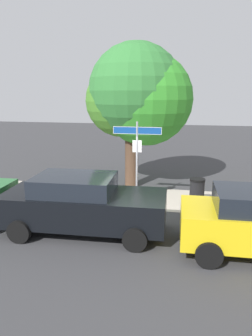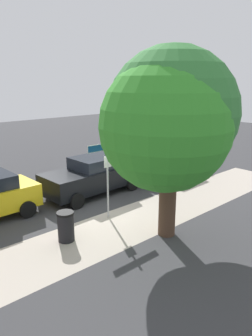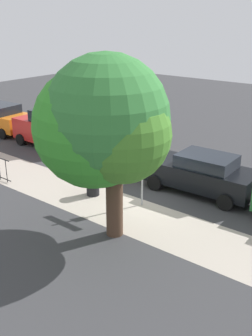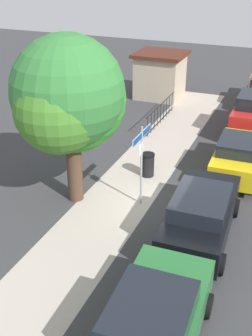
{
  "view_description": "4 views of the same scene",
  "coord_description": "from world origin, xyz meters",
  "px_view_note": "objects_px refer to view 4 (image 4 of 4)",
  "views": [
    {
      "loc": [
        1.6,
        -10.27,
        3.99
      ],
      "look_at": [
        -0.49,
        0.52,
        1.34
      ],
      "focal_mm": 33.86,
      "sensor_mm": 36.0,
      "label": 1
    },
    {
      "loc": [
        6.7,
        8.96,
        4.96
      ],
      "look_at": [
        -1.02,
        0.35,
        1.73
      ],
      "focal_mm": 33.62,
      "sensor_mm": 36.0,
      "label": 2
    },
    {
      "loc": [
        -8.42,
        11.86,
        6.98
      ],
      "look_at": [
        0.25,
        0.97,
        1.63
      ],
      "focal_mm": 43.13,
      "sensor_mm": 36.0,
      "label": 3
    },
    {
      "loc": [
        -12.46,
        -4.16,
        8.26
      ],
      "look_at": [
        -0.6,
        0.76,
        1.63
      ],
      "focal_mm": 45.15,
      "sensor_mm": 36.0,
      "label": 4
    }
  ],
  "objects_px": {
    "street_sign": "(142,150)",
    "utility_shed": "(160,75)",
    "shade_tree": "(67,97)",
    "car_green": "(152,325)",
    "car_black": "(201,214)",
    "trash_bin": "(148,165)",
    "car_yellow": "(238,156)"
  },
  "relations": [
    {
      "from": "car_green",
      "to": "trash_bin",
      "type": "distance_m",
      "value": 8.65
    },
    {
      "from": "trash_bin",
      "to": "car_yellow",
      "type": "bearing_deg",
      "value": -65.72
    },
    {
      "from": "shade_tree",
      "to": "car_green",
      "type": "bearing_deg",
      "value": -137.43
    },
    {
      "from": "shade_tree",
      "to": "trash_bin",
      "type": "height_order",
      "value": "shade_tree"
    },
    {
      "from": "car_yellow",
      "to": "trash_bin",
      "type": "height_order",
      "value": "car_yellow"
    },
    {
      "from": "car_black",
      "to": "trash_bin",
      "type": "distance_m",
      "value": 4.45
    },
    {
      "from": "car_yellow",
      "to": "trash_bin",
      "type": "distance_m",
      "value": 3.7
    },
    {
      "from": "shade_tree",
      "to": "car_green",
      "type": "distance_m",
      "value": 8.1
    },
    {
      "from": "car_green",
      "to": "trash_bin",
      "type": "relative_size",
      "value": 4.62
    },
    {
      "from": "street_sign",
      "to": "shade_tree",
      "type": "distance_m",
      "value": 3.1
    },
    {
      "from": "street_sign",
      "to": "car_black",
      "type": "relative_size",
      "value": 0.64
    },
    {
      "from": "shade_tree",
      "to": "trash_bin",
      "type": "relative_size",
      "value": 6.11
    },
    {
      "from": "shade_tree",
      "to": "utility_shed",
      "type": "distance_m",
      "value": 12.98
    },
    {
      "from": "car_yellow",
      "to": "utility_shed",
      "type": "height_order",
      "value": "utility_shed"
    },
    {
      "from": "car_yellow",
      "to": "trash_bin",
      "type": "bearing_deg",
      "value": 112.69
    },
    {
      "from": "utility_shed",
      "to": "car_black",
      "type": "bearing_deg",
      "value": -156.48
    },
    {
      "from": "trash_bin",
      "to": "shade_tree",
      "type": "bearing_deg",
      "value": 140.93
    },
    {
      "from": "car_green",
      "to": "car_yellow",
      "type": "bearing_deg",
      "value": -3.87
    },
    {
      "from": "car_black",
      "to": "car_yellow",
      "type": "bearing_deg",
      "value": -6.85
    },
    {
      "from": "car_black",
      "to": "utility_shed",
      "type": "xyz_separation_m",
      "value": [
        13.48,
        5.87,
        0.55
      ]
    },
    {
      "from": "street_sign",
      "to": "trash_bin",
      "type": "bearing_deg",
      "value": 13.23
    },
    {
      "from": "car_black",
      "to": "car_yellow",
      "type": "height_order",
      "value": "car_black"
    },
    {
      "from": "street_sign",
      "to": "utility_shed",
      "type": "bearing_deg",
      "value": 15.44
    },
    {
      "from": "car_black",
      "to": "shade_tree",
      "type": "bearing_deg",
      "value": 79.3
    },
    {
      "from": "shade_tree",
      "to": "utility_shed",
      "type": "height_order",
      "value": "shade_tree"
    },
    {
      "from": "utility_shed",
      "to": "car_yellow",
      "type": "bearing_deg",
      "value": -144.2
    },
    {
      "from": "car_yellow",
      "to": "street_sign",
      "type": "bearing_deg",
      "value": 140.26
    },
    {
      "from": "shade_tree",
      "to": "car_yellow",
      "type": "xyz_separation_m",
      "value": [
        4.06,
        -5.42,
        -3.0
      ]
    },
    {
      "from": "street_sign",
      "to": "shade_tree",
      "type": "height_order",
      "value": "shade_tree"
    },
    {
      "from": "car_yellow",
      "to": "trash_bin",
      "type": "xyz_separation_m",
      "value": [
        -1.51,
        3.35,
        -0.36
      ]
    },
    {
      "from": "shade_tree",
      "to": "car_green",
      "type": "xyz_separation_m",
      "value": [
        -5.55,
        -5.09,
        -2.97
      ]
    },
    {
      "from": "car_green",
      "to": "car_black",
      "type": "height_order",
      "value": "car_green"
    }
  ]
}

